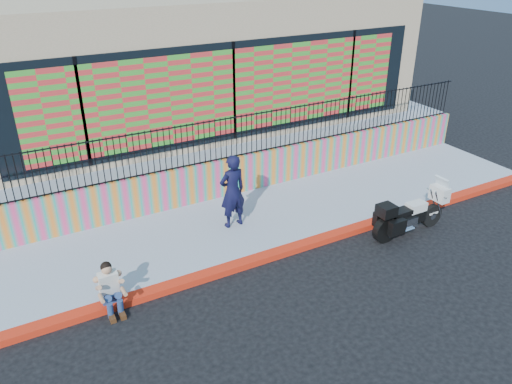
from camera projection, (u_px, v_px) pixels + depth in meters
ground at (311, 245)px, 12.23m from camera, size 90.00×90.00×0.00m
red_curb at (312, 242)px, 12.20m from camera, size 16.00×0.30×0.15m
sidewalk at (277, 214)px, 13.49m from camera, size 16.00×3.00×0.15m
mural_wall at (249, 172)px, 14.47m from camera, size 16.00×0.20×1.10m
metal_fence at (249, 134)px, 13.95m from camera, size 15.80×0.04×1.20m
elevated_platform at (184, 125)px, 18.50m from camera, size 16.00×10.00×1.25m
storefront_building at (181, 54)px, 17.16m from camera, size 14.00×8.06×4.00m
police_motorcycle at (409, 214)px, 12.47m from camera, size 2.18×0.72×1.36m
police_officer at (232, 191)px, 12.39m from camera, size 0.74×0.52×1.93m
seated_man at (111, 293)px, 9.83m from camera, size 0.54×0.71×1.06m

